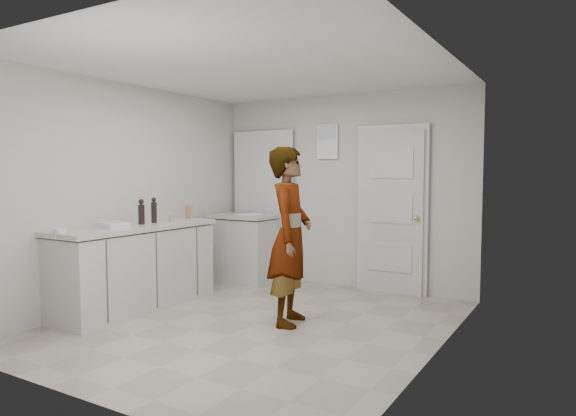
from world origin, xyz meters
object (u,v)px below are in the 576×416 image
Objects in this scene: spice_jar at (171,219)px; person at (290,236)px; oil_cruet_a at (141,212)px; oil_cruet_b at (154,211)px; egg_bowl at (60,231)px; cake_mix_box at (189,212)px; baking_dish at (112,225)px.

person is at bearing -2.79° from spice_jar.
oil_cruet_b is at bearing 89.41° from oil_cruet_a.
spice_jar is (-1.65, 0.08, 0.09)m from person.
oil_cruet_a is at bearing 87.78° from egg_bowl.
spice_jar is 1.37m from egg_bowl.
cake_mix_box reaches higher than baking_dish.
person is 5.99× the size of oil_cruet_b.
person is at bearing 9.86° from oil_cruet_a.
person reaches higher than cake_mix_box.
baking_dish is at bearing -91.80° from oil_cruet_b.
cake_mix_box is at bearing 90.22° from oil_cruet_a.
oil_cruet_a reaches higher than egg_bowl.
baking_dish is (-0.09, -0.77, -0.01)m from spice_jar.
person reaches higher than egg_bowl.
person is 2.18m from egg_bowl.
person is 1.74m from oil_cruet_b.
cake_mix_box is 0.56× the size of oil_cruet_b.
person reaches higher than oil_cruet_a.
person is at bearing 21.73° from baking_dish.
oil_cruet_b is (0.00, -0.59, 0.06)m from cake_mix_box.
oil_cruet_a is at bearing 87.62° from baking_dish.
oil_cruet_a is 0.80× the size of baking_dish.
spice_jar is at bearing 83.09° from baking_dish.
spice_jar is 0.23m from oil_cruet_b.
spice_jar is 0.27× the size of oil_cruet_a.
egg_bowl is (-0.04, -0.98, -0.11)m from oil_cruet_a.
oil_cruet_b is (0.00, 0.19, 0.01)m from oil_cruet_a.
cake_mix_box is at bearing 88.86° from egg_bowl.
cake_mix_box is at bearing 89.35° from baking_dish.
oil_cruet_b is (-0.08, -0.19, 0.10)m from spice_jar.
baking_dish is 0.59m from egg_bowl.
egg_bowl is at bearing 109.22° from person.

